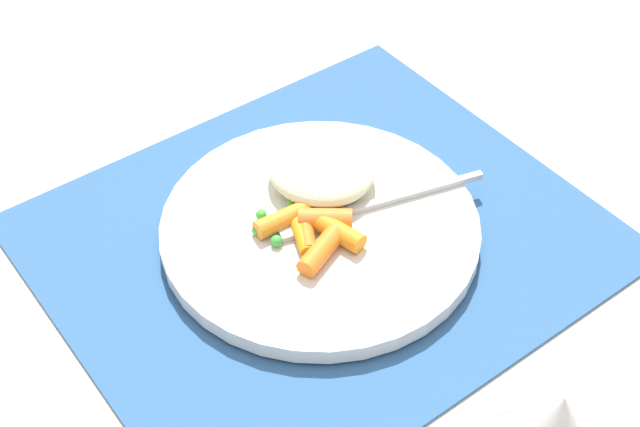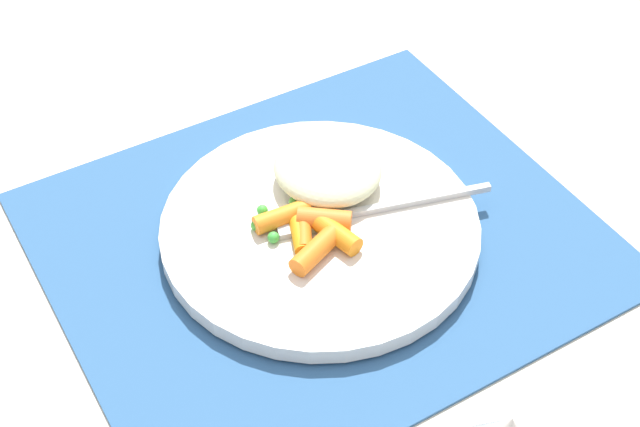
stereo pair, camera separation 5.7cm
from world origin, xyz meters
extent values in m
plane|color=beige|center=(0.00, 0.00, 0.00)|extent=(2.40, 2.40, 0.00)
cube|color=#2D5684|center=(0.00, 0.00, 0.00)|extent=(0.44, 0.38, 0.01)
cylinder|color=silver|center=(0.00, 0.00, 0.01)|extent=(0.26, 0.26, 0.01)
ellipsoid|color=beige|center=(-0.03, -0.04, 0.04)|extent=(0.09, 0.10, 0.03)
cylinder|color=orange|center=(0.02, 0.01, 0.03)|extent=(0.03, 0.04, 0.01)
cylinder|color=orange|center=(0.02, 0.01, 0.03)|extent=(0.03, 0.04, 0.01)
cylinder|color=orange|center=(0.00, 0.02, 0.03)|extent=(0.03, 0.05, 0.02)
cylinder|color=orange|center=(0.00, 0.01, 0.03)|extent=(0.05, 0.04, 0.02)
cylinder|color=orange|center=(0.03, -0.01, 0.03)|extent=(0.05, 0.02, 0.02)
cylinder|color=orange|center=(0.02, 0.03, 0.03)|extent=(0.05, 0.03, 0.02)
sphere|color=green|center=(0.02, 0.02, 0.02)|extent=(0.01, 0.01, 0.01)
sphere|color=green|center=(0.05, -0.02, 0.03)|extent=(0.01, 0.01, 0.01)
sphere|color=green|center=(0.04, 0.00, 0.03)|extent=(0.01, 0.01, 0.01)
sphere|color=green|center=(0.01, 0.00, 0.02)|extent=(0.01, 0.01, 0.01)
sphere|color=green|center=(0.04, -0.03, 0.03)|extent=(0.01, 0.01, 0.01)
sphere|color=#4C963F|center=(0.01, -0.01, 0.02)|extent=(0.01, 0.01, 0.01)
sphere|color=#56B43E|center=(0.01, -0.03, 0.02)|extent=(0.01, 0.01, 0.01)
sphere|color=green|center=(0.04, 0.04, 0.03)|extent=(0.01, 0.01, 0.01)
cube|color=#BDBDBD|center=(0.01, 0.00, 0.02)|extent=(0.05, 0.03, 0.01)
cube|color=#BDBDBD|center=(-0.08, 0.02, 0.02)|extent=(0.14, 0.04, 0.01)
camera|label=1|loc=(0.32, 0.42, 0.55)|focal=51.26mm
camera|label=2|loc=(0.27, 0.46, 0.55)|focal=51.26mm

